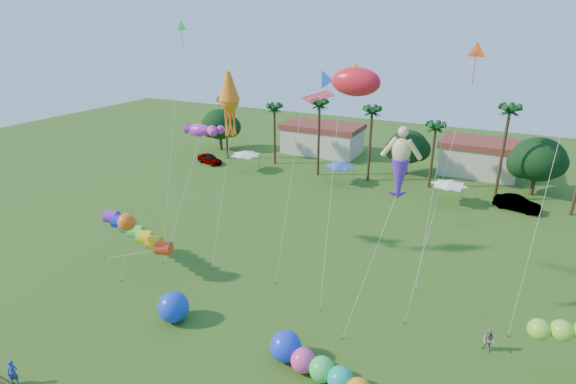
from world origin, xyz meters
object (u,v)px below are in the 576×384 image
at_px(spectator_b, 488,341).
at_px(caterpillar_inflatable, 330,376).
at_px(spectator_a, 13,373).
at_px(blue_ball, 173,307).
at_px(car_a, 210,159).
at_px(car_b, 517,203).

bearing_deg(spectator_b, caterpillar_inflatable, -117.04).
bearing_deg(spectator_b, spectator_a, -127.85).
xyz_separation_m(caterpillar_inflatable, blue_ball, (-12.50, 0.83, 0.29)).
distance_m(car_a, spectator_b, 48.84).
bearing_deg(blue_ball, car_a, 122.45).
distance_m(car_a, caterpillar_inflatable, 47.27).
bearing_deg(spectator_a, caterpillar_inflatable, -8.12).
height_order(spectator_a, blue_ball, blue_ball).
xyz_separation_m(car_a, spectator_a, (16.34, -41.88, 0.08)).
xyz_separation_m(car_a, car_b, (42.40, 1.20, 0.06)).
height_order(spectator_a, caterpillar_inflatable, caterpillar_inflatable).
distance_m(car_a, spectator_a, 44.96).
bearing_deg(caterpillar_inflatable, blue_ball, -167.00).
bearing_deg(blue_ball, spectator_a, -115.94).
xyz_separation_m(car_a, caterpillar_inflatable, (33.31, -33.54, 0.09)).
bearing_deg(car_a, caterpillar_inflatable, -119.43).
bearing_deg(spectator_a, car_b, 24.53).
xyz_separation_m(car_b, caterpillar_inflatable, (-9.10, -34.75, 0.03)).
bearing_deg(car_b, blue_ball, 160.03).
bearing_deg(caterpillar_inflatable, car_b, 92.13).
relative_size(spectator_a, caterpillar_inflatable, 0.17).
height_order(car_a, car_b, car_b).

